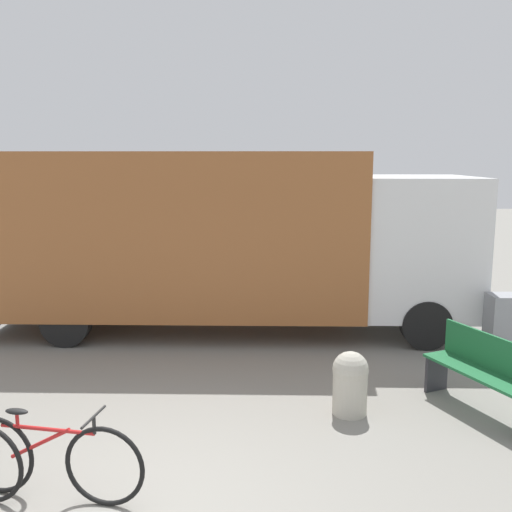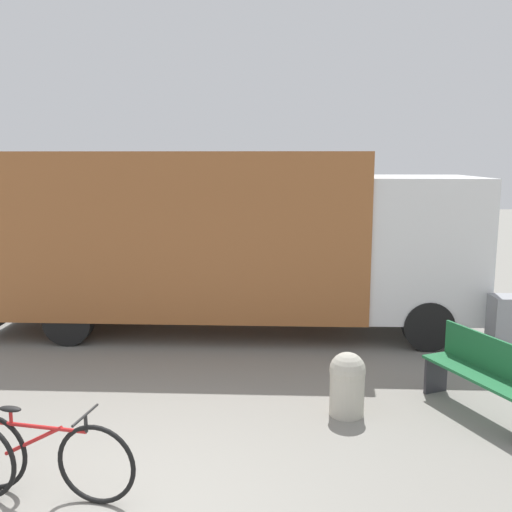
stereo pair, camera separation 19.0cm
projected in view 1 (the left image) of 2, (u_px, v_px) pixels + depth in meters
delivery_truck at (226, 235)px, 10.05m from camera, size 8.42×2.54×3.16m
park_bench at (485, 371)px, 6.86m from camera, size 0.99×1.62×0.95m
bicycle_middle at (49, 458)px, 5.11m from camera, size 1.79×0.51×0.85m
bollard_near_bench at (350, 381)px, 6.84m from camera, size 0.43×0.43×0.78m
utility_box at (508, 326)px, 8.80m from camera, size 0.64×0.42×0.99m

